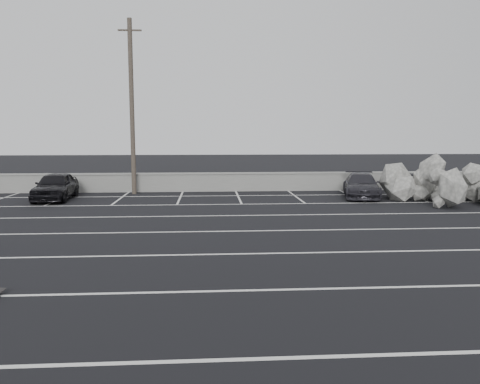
{
  "coord_description": "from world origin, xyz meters",
  "views": [
    {
      "loc": [
        -0.49,
        -12.44,
        3.28
      ],
      "look_at": [
        0.7,
        5.63,
        1.0
      ],
      "focal_mm": 35.0,
      "sensor_mm": 36.0,
      "label": 1
    }
  ],
  "objects": [
    {
      "name": "ground",
      "position": [
        0.0,
        0.0,
        0.0
      ],
      "size": [
        120.0,
        120.0,
        0.0
      ],
      "primitive_type": "plane",
      "color": "black",
      "rests_on": "ground"
    },
    {
      "name": "seawall",
      "position": [
        0.0,
        14.0,
        0.55
      ],
      "size": [
        50.0,
        0.45,
        1.06
      ],
      "color": "gray",
      "rests_on": "ground"
    },
    {
      "name": "stall_lines",
      "position": [
        -0.08,
        4.41,
        0.0
      ],
      "size": [
        36.0,
        20.05,
        0.01
      ],
      "color": "silver",
      "rests_on": "ground"
    },
    {
      "name": "car_left",
      "position": [
        -8.11,
        11.09,
        0.69
      ],
      "size": [
        1.82,
        4.11,
        1.37
      ],
      "primitive_type": "imported",
      "rotation": [
        0.0,
        0.0,
        0.05
      ],
      "color": "black",
      "rests_on": "ground"
    },
    {
      "name": "car_right",
      "position": [
        7.31,
        11.01,
        0.61
      ],
      "size": [
        2.68,
        4.51,
        1.23
      ],
      "primitive_type": "imported",
      "rotation": [
        0.0,
        0.0,
        -0.24
      ],
      "color": "#25242A",
      "rests_on": "ground"
    },
    {
      "name": "utility_pole",
      "position": [
        -4.6,
        13.2,
        4.68
      ],
      "size": [
        1.23,
        0.25,
        9.25
      ],
      "color": "#4C4238",
      "rests_on": "ground"
    },
    {
      "name": "trash_bin",
      "position": [
        10.92,
        13.32,
        0.51
      ],
      "size": [
        0.77,
        0.77,
        1.01
      ],
      "rotation": [
        0.0,
        0.0,
        -0.18
      ],
      "color": "black",
      "rests_on": "ground"
    },
    {
      "name": "riprap_pile",
      "position": [
        10.96,
        9.18,
        0.64
      ],
      "size": [
        6.04,
        5.17,
        1.69
      ],
      "color": "#A09D95",
      "rests_on": "ground"
    }
  ]
}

